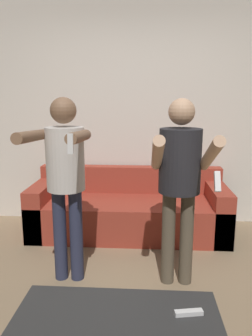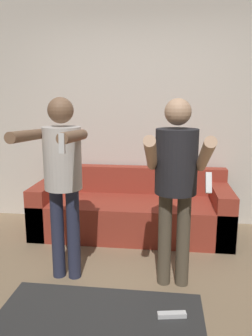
% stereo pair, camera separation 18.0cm
% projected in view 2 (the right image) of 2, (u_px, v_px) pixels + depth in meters
% --- Properties ---
extents(ground_plane, '(14.00, 14.00, 0.00)m').
position_uv_depth(ground_plane, '(122.00, 306.00, 2.46)').
color(ground_plane, '#937A5B').
extents(wall_back, '(6.40, 0.06, 2.70)m').
position_uv_depth(wall_back, '(142.00, 113.00, 3.96)').
color(wall_back, silver).
rests_on(wall_back, ground_plane).
extents(couch, '(2.18, 0.82, 0.72)m').
position_uv_depth(couch, '(132.00, 211.00, 3.77)').
color(couch, '#9E3828').
rests_on(couch, ground_plane).
extents(person_standing_left, '(0.43, 0.70, 1.53)m').
position_uv_depth(person_standing_left, '(62.00, 170.00, 2.65)').
color(person_standing_left, '#282D47').
rests_on(person_standing_left, ground_plane).
extents(person_standing_right, '(0.45, 0.72, 1.53)m').
position_uv_depth(person_standing_right, '(176.00, 174.00, 2.54)').
color(person_standing_right, brown).
rests_on(person_standing_right, ground_plane).
extents(coffee_table, '(1.08, 0.49, 0.41)m').
position_uv_depth(coffee_table, '(100.00, 321.00, 1.73)').
color(coffee_table, '#2D2D2D').
rests_on(coffee_table, ground_plane).
extents(remote_on_table, '(0.15, 0.06, 0.02)m').
position_uv_depth(remote_on_table, '(172.00, 315.00, 1.70)').
color(remote_on_table, white).
rests_on(remote_on_table, coffee_table).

